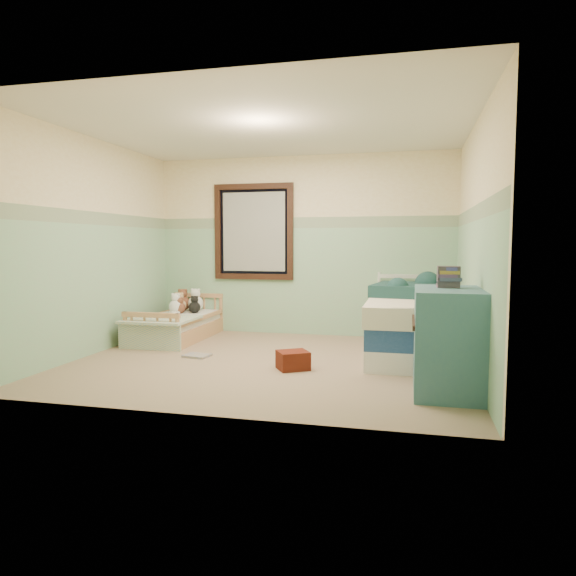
% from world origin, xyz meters
% --- Properties ---
extents(floor, '(4.20, 3.60, 0.02)m').
position_xyz_m(floor, '(0.00, 0.00, -0.01)').
color(floor, '#816A4E').
rests_on(floor, ground).
extents(ceiling, '(4.20, 3.60, 0.02)m').
position_xyz_m(ceiling, '(0.00, 0.00, 2.51)').
color(ceiling, silver).
rests_on(ceiling, wall_back).
extents(wall_back, '(4.20, 0.04, 2.50)m').
position_xyz_m(wall_back, '(0.00, 1.80, 1.25)').
color(wall_back, beige).
rests_on(wall_back, floor).
extents(wall_front, '(4.20, 0.04, 2.50)m').
position_xyz_m(wall_front, '(0.00, -1.80, 1.25)').
color(wall_front, beige).
rests_on(wall_front, floor).
extents(wall_left, '(0.04, 3.60, 2.50)m').
position_xyz_m(wall_left, '(-2.10, 0.00, 1.25)').
color(wall_left, beige).
rests_on(wall_left, floor).
extents(wall_right, '(0.04, 3.60, 2.50)m').
position_xyz_m(wall_right, '(2.10, 0.00, 1.25)').
color(wall_right, beige).
rests_on(wall_right, floor).
extents(wainscot_mint, '(4.20, 0.01, 1.50)m').
position_xyz_m(wainscot_mint, '(0.00, 1.79, 0.75)').
color(wainscot_mint, '#8EB093').
rests_on(wainscot_mint, floor).
extents(border_strip, '(4.20, 0.01, 0.15)m').
position_xyz_m(border_strip, '(0.00, 1.79, 1.57)').
color(border_strip, '#44684C').
rests_on(border_strip, wall_back).
extents(window_frame, '(1.16, 0.06, 1.36)m').
position_xyz_m(window_frame, '(-0.70, 1.76, 1.45)').
color(window_frame, black).
rests_on(window_frame, wall_back).
extents(window_blinds, '(0.92, 0.01, 1.12)m').
position_xyz_m(window_blinds, '(-0.70, 1.77, 1.45)').
color(window_blinds, beige).
rests_on(window_blinds, window_frame).
extents(toddler_bed_frame, '(0.76, 1.52, 0.19)m').
position_xyz_m(toddler_bed_frame, '(-1.56, 1.05, 0.10)').
color(toddler_bed_frame, '#B17954').
rests_on(toddler_bed_frame, floor).
extents(toddler_mattress, '(0.69, 1.45, 0.12)m').
position_xyz_m(toddler_mattress, '(-1.56, 1.05, 0.25)').
color(toddler_mattress, white).
rests_on(toddler_mattress, toddler_bed_frame).
extents(patchwork_quilt, '(0.82, 0.76, 0.03)m').
position_xyz_m(patchwork_quilt, '(-1.56, 0.58, 0.33)').
color(patchwork_quilt, '#73A8BF').
rests_on(patchwork_quilt, toddler_mattress).
extents(plush_bed_brown, '(0.21, 0.21, 0.21)m').
position_xyz_m(plush_bed_brown, '(-1.71, 1.55, 0.42)').
color(plush_bed_brown, brown).
rests_on(plush_bed_brown, toddler_mattress).
extents(plush_bed_white, '(0.22, 0.22, 0.22)m').
position_xyz_m(plush_bed_white, '(-1.51, 1.55, 0.42)').
color(plush_bed_white, white).
rests_on(plush_bed_white, toddler_mattress).
extents(plush_bed_tan, '(0.19, 0.19, 0.19)m').
position_xyz_m(plush_bed_tan, '(-1.66, 1.33, 0.41)').
color(plush_bed_tan, tan).
rests_on(plush_bed_tan, toddler_mattress).
extents(plush_bed_dark, '(0.16, 0.16, 0.16)m').
position_xyz_m(plush_bed_dark, '(-1.43, 1.33, 0.40)').
color(plush_bed_dark, black).
rests_on(plush_bed_dark, toddler_mattress).
extents(plush_floor_cream, '(0.24, 0.24, 0.24)m').
position_xyz_m(plush_floor_cream, '(-1.68, 1.22, 0.12)').
color(plush_floor_cream, white).
rests_on(plush_floor_cream, floor).
extents(plush_floor_tan, '(0.22, 0.22, 0.22)m').
position_xyz_m(plush_floor_tan, '(-1.67, 0.94, 0.11)').
color(plush_floor_tan, tan).
rests_on(plush_floor_tan, floor).
extents(twin_bed_frame, '(0.99, 1.99, 0.22)m').
position_xyz_m(twin_bed_frame, '(1.55, 0.72, 0.11)').
color(twin_bed_frame, white).
rests_on(twin_bed_frame, floor).
extents(twin_boxspring, '(0.99, 1.99, 0.22)m').
position_xyz_m(twin_boxspring, '(1.55, 0.72, 0.33)').
color(twin_boxspring, navy).
rests_on(twin_boxspring, twin_bed_frame).
extents(twin_mattress, '(1.03, 2.03, 0.22)m').
position_xyz_m(twin_mattress, '(1.55, 0.72, 0.55)').
color(twin_mattress, beige).
rests_on(twin_mattress, twin_boxspring).
extents(teal_blanket, '(0.97, 1.01, 0.14)m').
position_xyz_m(teal_blanket, '(1.50, 1.02, 0.73)').
color(teal_blanket, '#143634').
rests_on(teal_blanket, twin_mattress).
extents(dresser, '(0.56, 0.90, 0.90)m').
position_xyz_m(dresser, '(1.81, -0.72, 0.45)').
color(dresser, '#3B687E').
rests_on(dresser, floor).
extents(book_stack, '(0.19, 0.15, 0.19)m').
position_xyz_m(book_stack, '(1.81, -0.60, 0.99)').
color(book_stack, '#45302B').
rests_on(book_stack, dresser).
extents(red_pillow, '(0.39, 0.38, 0.19)m').
position_xyz_m(red_pillow, '(0.34, -0.26, 0.09)').
color(red_pillow, maroon).
rests_on(red_pillow, floor).
extents(floor_book, '(0.31, 0.26, 0.03)m').
position_xyz_m(floor_book, '(-0.85, 0.06, 0.01)').
color(floor_book, gold).
rests_on(floor_book, floor).
extents(extra_plush_0, '(0.17, 0.17, 0.17)m').
position_xyz_m(extra_plush_0, '(-1.76, 1.57, 0.40)').
color(extra_plush_0, white).
rests_on(extra_plush_0, toddler_mattress).
extents(extra_plush_1, '(0.19, 0.19, 0.19)m').
position_xyz_m(extra_plush_1, '(-1.68, 1.26, 0.41)').
color(extra_plush_1, white).
rests_on(extra_plush_1, toddler_mattress).
extents(extra_plush_2, '(0.15, 0.15, 0.15)m').
position_xyz_m(extra_plush_2, '(-1.62, 1.27, 0.39)').
color(extra_plush_2, brown).
rests_on(extra_plush_2, toddler_mattress).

